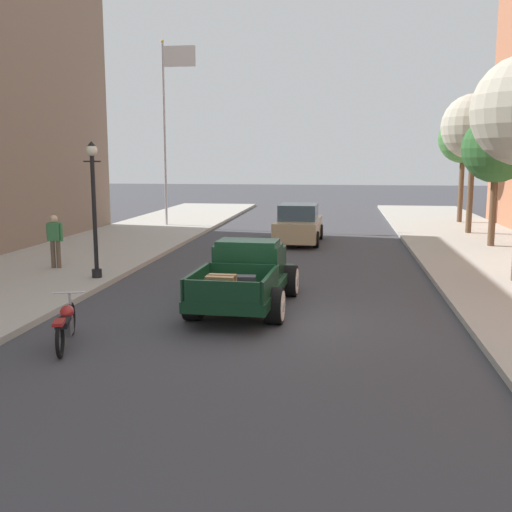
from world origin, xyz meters
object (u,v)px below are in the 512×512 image
object	(u,v)px
street_tree_farthest	(464,139)
hotrod_truck_dark_green	(248,274)
motorcycle_parked	(66,323)
pedestrian_sidewalk_left	(55,238)
flagpole	(168,113)
car_background_tan	(299,225)
street_tree_third	(474,127)
street_lamp_near	(94,199)
street_tree_second	(497,149)

from	to	relation	value
street_tree_farthest	hotrod_truck_dark_green	bearing A→B (deg)	-113.69
motorcycle_parked	pedestrian_sidewalk_left	size ratio (longest dim) A/B	1.24
flagpole	pedestrian_sidewalk_left	bearing A→B (deg)	-90.38
car_background_tan	flagpole	world-z (taller)	flagpole
street_tree_third	street_lamp_near	bearing A→B (deg)	-135.54
hotrod_truck_dark_green	street_tree_third	bearing A→B (deg)	61.05
pedestrian_sidewalk_left	flagpole	size ratio (longest dim) A/B	0.18
flagpole	car_background_tan	bearing A→B (deg)	-35.11
motorcycle_parked	flagpole	world-z (taller)	flagpole
car_background_tan	street_tree_third	distance (m)	9.28
flagpole	street_tree_third	xyz separation A→B (m)	(14.49, -1.42, -0.86)
street_tree_third	street_tree_farthest	distance (m)	4.98
hotrod_truck_dark_green	motorcycle_parked	world-z (taller)	hotrod_truck_dark_green
motorcycle_parked	flagpole	size ratio (longest dim) A/B	0.22
street_tree_second	street_tree_third	size ratio (longest dim) A/B	0.81
street_tree_second	street_tree_farthest	distance (m)	9.22
street_tree_third	flagpole	bearing A→B (deg)	174.40
hotrod_truck_dark_green	car_background_tan	bearing A→B (deg)	87.63
car_background_tan	flagpole	size ratio (longest dim) A/B	0.47
car_background_tan	hotrod_truck_dark_green	bearing A→B (deg)	-92.37
car_background_tan	street_tree_third	bearing A→B (deg)	24.53
motorcycle_parked	street_lamp_near	size ratio (longest dim) A/B	0.53
motorcycle_parked	pedestrian_sidewalk_left	distance (m)	7.96
flagpole	street_tree_third	distance (m)	14.58
hotrod_truck_dark_green	flagpole	distance (m)	17.89
street_lamp_near	flagpole	distance (m)	14.40
motorcycle_parked	street_tree_farthest	distance (m)	26.15
street_lamp_near	pedestrian_sidewalk_left	bearing A→B (deg)	145.29
street_tree_farthest	car_background_tan	bearing A→B (deg)	-133.88
car_background_tan	street_tree_farthest	distance (m)	12.24
street_tree_second	street_tree_farthest	size ratio (longest dim) A/B	0.88
street_tree_third	hotrod_truck_dark_green	bearing A→B (deg)	-118.95
flagpole	street_tree_farthest	xyz separation A→B (m)	(15.00, 3.52, -1.22)
pedestrian_sidewalk_left	street_tree_third	xyz separation A→B (m)	(14.57, 11.17, 3.82)
street_tree_third	street_tree_farthest	size ratio (longest dim) A/B	1.08
street_lamp_near	street_tree_third	world-z (taller)	street_tree_third
hotrod_truck_dark_green	street_tree_farthest	bearing A→B (deg)	66.31
street_tree_third	car_background_tan	bearing A→B (deg)	-155.47
street_lamp_near	street_tree_second	world-z (taller)	street_tree_second
street_tree_second	flagpole	bearing A→B (deg)	158.69
street_lamp_near	street_tree_farthest	bearing A→B (deg)	52.80
street_tree_second	street_tree_farthest	bearing A→B (deg)	86.92
hotrod_truck_dark_green	motorcycle_parked	bearing A→B (deg)	-127.87
motorcycle_parked	flagpole	distance (m)	20.66
street_tree_second	pedestrian_sidewalk_left	bearing A→B (deg)	-154.57
car_background_tan	street_tree_farthest	xyz separation A→B (m)	(8.07, 8.39, 3.79)
motorcycle_parked	car_background_tan	distance (m)	15.15
street_tree_farthest	street_tree_third	bearing A→B (deg)	-95.88
street_tree_third	street_tree_farthest	world-z (taller)	street_tree_third
street_tree_farthest	street_tree_second	bearing A→B (deg)	-93.08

